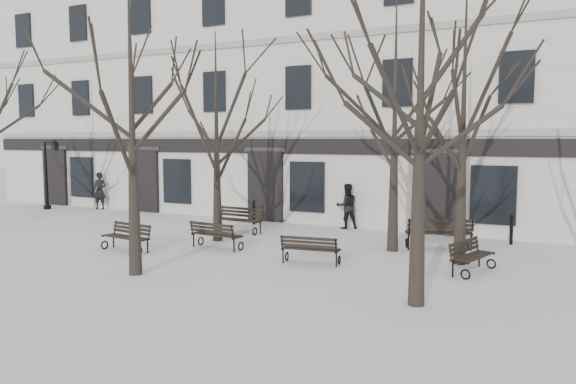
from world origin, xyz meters
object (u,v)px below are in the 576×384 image
Objects in this scene: bench_5 at (471,255)px; lamp_post at (49,169)px; bench_3 at (238,219)px; bench_0 at (127,236)px; tree_2 at (422,25)px; bench_2 at (310,249)px; bench_1 at (216,234)px; bench_4 at (439,232)px; tree_1 at (131,75)px.

lamp_post reaches higher than bench_5.
bench_0 is at bearing -102.97° from bench_3.
tree_2 is at bearing -34.41° from bench_3.
tree_2 is at bearing 137.10° from bench_2.
tree_2 is 9.21m from bench_1.
tree_2 is 5.45× the size of bench_2.
bench_1 reaches higher than bench_0.
bench_0 is 9.51m from bench_4.
tree_2 is (6.93, 0.67, 0.68)m from tree_1.
bench_0 is at bearing 38.92° from bench_1.
lamp_post is (-11.65, 1.42, 1.46)m from bench_3.
bench_4 is (2.63, 3.64, 0.11)m from bench_2.
lamp_post is (-12.69, 4.34, 1.49)m from bench_1.
bench_2 is 17.00m from lamp_post.
tree_1 reaches higher than bench_2.
tree_2 is 6.71m from bench_2.
bench_3 is 7.18m from bench_4.
tree_1 is at bearing -174.46° from tree_2.
tree_2 is 10.68m from bench_0.
bench_5 is at bearing -171.72° from bench_1.
bench_5 is at bearing -174.20° from bench_2.
lamp_post is (-12.81, 7.98, -2.97)m from tree_1.
bench_2 is at bearing 175.55° from bench_1.
bench_5 is (7.40, 4.11, -4.48)m from tree_1.
bench_1 is 3.11m from bench_3.
bench_0 is 1.00× the size of bench_1.
bench_0 is 9.92m from bench_5.
tree_1 reaches higher than bench_3.
lamp_post reaches higher than bench_2.
tree_2 reaches higher than bench_2.
bench_3 reaches higher than bench_5.
tree_1 reaches higher than lamp_post.
bench_3 is at bearing 82.86° from bench_0.
bench_0 is 0.84× the size of bench_4.
lamp_post is (-19.73, 7.30, -3.65)m from tree_2.
tree_2 reaches higher than bench_4.
bench_1 is 3.55m from bench_2.
tree_1 is at bearing 133.29° from bench_5.
bench_0 is 4.57m from bench_3.
bench_3 is at bearing -46.17° from bench_2.
lamp_post reaches higher than bench_1.
bench_1 is 7.54m from bench_5.
bench_5 is at bearing -10.83° from lamp_post.
bench_0 is at bearing 137.35° from tree_1.
bench_4 is at bearing 48.11° from tree_1.
bench_2 is at bearing 118.78° from bench_5.
bench_0 is 0.94× the size of bench_3.
bench_4 reaches higher than bench_3.
bench_3 reaches higher than bench_1.
tree_1 reaches higher than bench_4.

